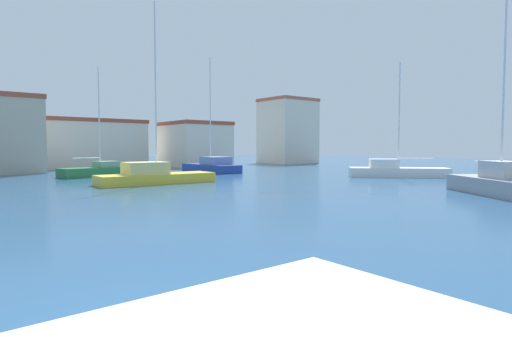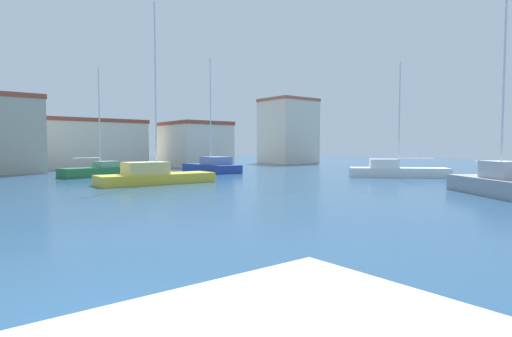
# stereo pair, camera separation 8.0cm
# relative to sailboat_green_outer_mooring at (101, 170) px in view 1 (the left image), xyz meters

# --- Properties ---
(water) EXTENTS (160.00, 160.00, 0.00)m
(water) POSITION_rel_sailboat_green_outer_mooring_xyz_m (4.60, -13.99, -0.56)
(water) COLOR navy
(water) RESTS_ON ground
(sailboat_green_outer_mooring) EXTENTS (7.68, 3.75, 10.30)m
(sailboat_green_outer_mooring) POSITION_rel_sailboat_green_outer_mooring_xyz_m (0.00, 0.00, 0.00)
(sailboat_green_outer_mooring) COLOR #28703D
(sailboat_green_outer_mooring) RESTS_ON water
(sailboat_yellow_behind_lamppost) EXTENTS (8.91, 3.01, 13.69)m
(sailboat_yellow_behind_lamppost) POSITION_rel_sailboat_green_outer_mooring_xyz_m (0.64, -10.45, 0.08)
(sailboat_yellow_behind_lamppost) COLOR gold
(sailboat_yellow_behind_lamppost) RESTS_ON water
(sailboat_blue_center_channel) EXTENTS (2.99, 8.29, 12.61)m
(sailboat_blue_center_channel) POSITION_rel_sailboat_green_outer_mooring_xyz_m (11.70, -1.15, 0.11)
(sailboat_blue_center_channel) COLOR #233D93
(sailboat_blue_center_channel) RESTS_ON water
(sailboat_white_far_right) EXTENTS (7.89, 8.03, 10.57)m
(sailboat_white_far_right) POSITION_rel_sailboat_green_outer_mooring_xyz_m (21.28, -17.96, 0.04)
(sailboat_white_far_right) COLOR white
(sailboat_white_far_right) RESTS_ON water
(sailboat_grey_near_pier) EXTENTS (6.36, 7.47, 12.31)m
(sailboat_grey_near_pier) POSITION_rel_sailboat_green_outer_mooring_xyz_m (13.31, -29.93, 0.15)
(sailboat_grey_near_pier) COLOR gray
(sailboat_grey_near_pier) RESTS_ON water
(harbor_office) EXTENTS (13.97, 5.40, 6.48)m
(harbor_office) POSITION_rel_sailboat_green_outer_mooring_xyz_m (4.07, 16.53, 2.69)
(harbor_office) COLOR beige
(harbor_office) RESTS_ON ground
(yacht_club) EXTENTS (7.73, 9.26, 6.33)m
(yacht_club) POSITION_rel_sailboat_green_outer_mooring_xyz_m (17.26, 12.25, 2.62)
(yacht_club) COLOR beige
(yacht_club) RESTS_ON ground
(warehouse_block) EXTENTS (8.08, 7.49, 10.92)m
(warehouse_block) POSITION_rel_sailboat_green_outer_mooring_xyz_m (35.23, 11.88, 4.91)
(warehouse_block) COLOR beige
(warehouse_block) RESTS_ON ground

